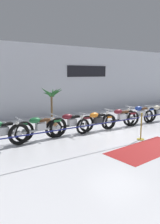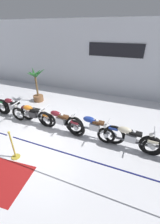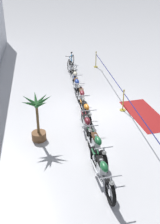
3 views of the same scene
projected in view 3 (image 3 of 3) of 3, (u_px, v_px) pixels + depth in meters
The scene contains 15 objects.
ground_plane at pixel (95, 112), 13.05m from camera, with size 120.00×120.00×0.00m, color silver.
motorcycle_green_0 at pixel (102, 172), 8.58m from camera, with size 2.42×0.62×0.97m.
motorcycle_green_1 at pixel (96, 146), 9.78m from camera, with size 2.42×0.62×0.98m.
motorcycle_maroon_2 at pixel (87, 126), 11.02m from camera, with size 2.32×0.62×0.94m.
motorcycle_orange_3 at pixel (86, 111), 12.12m from camera, with size 2.21×0.62×0.91m.
motorcycle_maroon_4 at pixel (82, 98), 13.32m from camera, with size 2.21×0.62×0.94m.
motorcycle_blue_5 at pixel (77, 86), 14.51m from camera, with size 2.34×0.62×0.97m.
motorcycle_cream_6 at pixel (75, 78), 15.66m from camera, with size 2.23×0.62×0.91m.
motorcycle_black_7 at pixel (72, 69), 16.94m from camera, with size 2.29×0.62×0.95m.
bicycle at pixel (71, 62), 18.44m from camera, with size 1.62×0.72×0.96m.
potted_palm_left_of_row at pixel (37, 118), 10.58m from camera, with size 1.07×1.17×1.93m.
stanchion_far_left at pixel (134, 110), 11.56m from camera, with size 12.53×0.28×1.05m.
stanchion_mid_left at pixel (123, 103), 13.03m from camera, with size 0.28×0.28×1.05m.
stanchion_mid_right at pixel (96, 62), 18.50m from camera, with size 0.28×0.28×1.05m.
floor_banner at pixel (145, 115), 12.80m from camera, with size 3.11×1.30×0.01m, color maroon.
Camera 3 is at (-11.28, 2.42, 6.14)m, focal length 45.00 mm.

